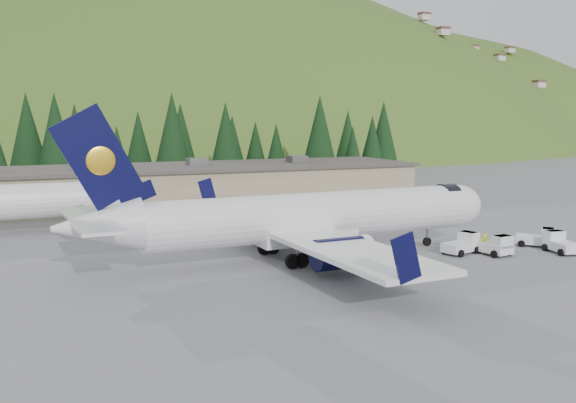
{
  "coord_description": "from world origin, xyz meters",
  "views": [
    {
      "loc": [
        -22.68,
        -47.47,
        11.64
      ],
      "look_at": [
        0.0,
        6.0,
        4.0
      ],
      "focal_mm": 40.0,
      "sensor_mm": 36.0,
      "label": 1
    }
  ],
  "objects_px": {
    "airliner": "(304,219)",
    "ramp_worker": "(484,244)",
    "baggage_tug_d": "(494,246)",
    "terminal_building": "(161,185)",
    "baggage_tug_b": "(539,238)",
    "baggage_tug_a": "(463,244)",
    "baggage_tug_c": "(560,243)"
  },
  "relations": [
    {
      "from": "airliner",
      "to": "ramp_worker",
      "type": "relative_size",
      "value": 22.01
    },
    {
      "from": "ramp_worker",
      "to": "terminal_building",
      "type": "bearing_deg",
      "value": -61.77
    },
    {
      "from": "terminal_building",
      "to": "ramp_worker",
      "type": "height_order",
      "value": "terminal_building"
    },
    {
      "from": "airliner",
      "to": "ramp_worker",
      "type": "xyz_separation_m",
      "value": [
        15.12,
        -4.16,
        -2.5
      ]
    },
    {
      "from": "baggage_tug_d",
      "to": "terminal_building",
      "type": "bearing_deg",
      "value": -163.07
    },
    {
      "from": "terminal_building",
      "to": "baggage_tug_c",
      "type": "bearing_deg",
      "value": -60.21
    },
    {
      "from": "baggage_tug_d",
      "to": "ramp_worker",
      "type": "xyz_separation_m",
      "value": [
        -0.38,
        0.87,
        0.05
      ]
    },
    {
      "from": "terminal_building",
      "to": "ramp_worker",
      "type": "bearing_deg",
      "value": -65.75
    },
    {
      "from": "baggage_tug_b",
      "to": "baggage_tug_d",
      "type": "xyz_separation_m",
      "value": [
        -6.21,
        -1.34,
        0.04
      ]
    },
    {
      "from": "baggage_tug_c",
      "to": "terminal_building",
      "type": "relative_size",
      "value": 0.05
    },
    {
      "from": "baggage_tug_b",
      "to": "terminal_building",
      "type": "xyz_separation_m",
      "value": [
        -25.6,
        41.73,
        1.84
      ]
    },
    {
      "from": "baggage_tug_b",
      "to": "baggage_tug_c",
      "type": "bearing_deg",
      "value": -47.26
    },
    {
      "from": "airliner",
      "to": "baggage_tug_d",
      "type": "relative_size",
      "value": 10.54
    },
    {
      "from": "airliner",
      "to": "baggage_tug_d",
      "type": "distance_m",
      "value": 16.49
    },
    {
      "from": "terminal_building",
      "to": "baggage_tug_d",
      "type": "relative_size",
      "value": 19.68
    },
    {
      "from": "baggage_tug_a",
      "to": "terminal_building",
      "type": "distance_m",
      "value": 44.95
    },
    {
      "from": "baggage_tug_a",
      "to": "ramp_worker",
      "type": "xyz_separation_m",
      "value": [
        1.63,
        -0.79,
        0.06
      ]
    },
    {
      "from": "baggage_tug_a",
      "to": "ramp_worker",
      "type": "height_order",
      "value": "baggage_tug_a"
    },
    {
      "from": "baggage_tug_b",
      "to": "terminal_building",
      "type": "distance_m",
      "value": 48.99
    },
    {
      "from": "airliner",
      "to": "ramp_worker",
      "type": "distance_m",
      "value": 15.88
    },
    {
      "from": "baggage_tug_b",
      "to": "baggage_tug_d",
      "type": "distance_m",
      "value": 6.35
    },
    {
      "from": "baggage_tug_c",
      "to": "ramp_worker",
      "type": "bearing_deg",
      "value": 81.31
    },
    {
      "from": "baggage_tug_b",
      "to": "ramp_worker",
      "type": "distance_m",
      "value": 6.61
    },
    {
      "from": "ramp_worker",
      "to": "baggage_tug_b",
      "type": "bearing_deg",
      "value": -171.88
    },
    {
      "from": "baggage_tug_a",
      "to": "baggage_tug_c",
      "type": "relative_size",
      "value": 1.03
    },
    {
      "from": "airliner",
      "to": "baggage_tug_a",
      "type": "relative_size",
      "value": 10.3
    },
    {
      "from": "airliner",
      "to": "ramp_worker",
      "type": "height_order",
      "value": "airliner"
    },
    {
      "from": "baggage_tug_a",
      "to": "ramp_worker",
      "type": "distance_m",
      "value": 1.81
    },
    {
      "from": "baggage_tug_a",
      "to": "terminal_building",
      "type": "height_order",
      "value": "terminal_building"
    },
    {
      "from": "baggage_tug_d",
      "to": "ramp_worker",
      "type": "distance_m",
      "value": 0.95
    },
    {
      "from": "airliner",
      "to": "baggage_tug_b",
      "type": "height_order",
      "value": "airliner"
    },
    {
      "from": "baggage_tug_b",
      "to": "baggage_tug_d",
      "type": "bearing_deg",
      "value": -120.76
    }
  ]
}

